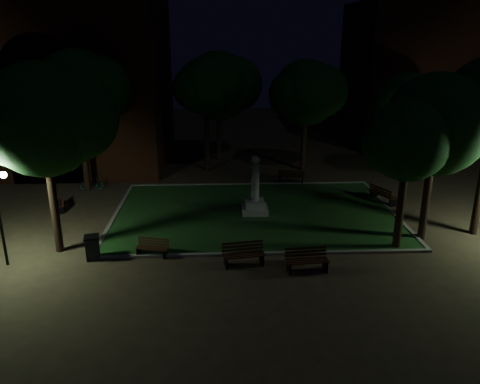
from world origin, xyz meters
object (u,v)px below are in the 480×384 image
at_px(bench_right_side, 383,195).
at_px(trash_bin, 93,247).
at_px(bench_near_left, 243,255).
at_px(bench_near_right, 307,261).
at_px(monument, 255,197).
at_px(bench_far_side, 291,177).
at_px(bench_west_near, 152,248).
at_px(bench_left_side, 60,204).
at_px(bicycle, 92,183).

bearing_deg(bench_right_side, trash_bin, 88.90).
distance_m(bench_near_left, bench_near_right, 2.69).
relative_size(monument, bench_far_side, 1.76).
height_order(monument, bench_west_near, monument).
xyz_separation_m(monument, bench_west_near, (-4.93, -4.94, -0.58)).
xyz_separation_m(monument, bench_near_left, (-0.92, -5.97, -0.49)).
xyz_separation_m(bench_left_side, bicycle, (0.85, 3.61, 0.03)).
bearing_deg(monument, bench_right_side, 10.38).
height_order(bench_left_side, bicycle, bicycle).
relative_size(bench_near_right, bench_left_side, 1.17).
xyz_separation_m(bench_far_side, bicycle, (-12.85, -0.74, -0.04)).
bearing_deg(bench_near_left, trash_bin, 163.64).
height_order(monument, bench_right_side, monument).
xyz_separation_m(monument, bench_near_right, (1.69, -6.62, -0.50)).
relative_size(bench_left_side, trash_bin, 1.43).
bearing_deg(bench_near_left, bench_left_side, 135.81).
bearing_deg(bench_far_side, monument, 75.80).
xyz_separation_m(trash_bin, bicycle, (-2.55, 9.76, -0.14)).
bearing_deg(bench_near_left, bench_far_side, 62.58).
bearing_deg(bench_left_side, bench_near_left, 35.22).
bearing_deg(bench_west_near, bicycle, 132.04).
relative_size(monument, trash_bin, 2.94).
xyz_separation_m(bench_west_near, bench_far_side, (7.73, 10.30, 0.07)).
bearing_deg(bench_right_side, monument, 75.85).
distance_m(bench_near_right, bench_right_side, 9.96).
distance_m(bench_near_left, trash_bin, 6.63).
relative_size(trash_bin, bicycle, 0.70).
height_order(bench_near_left, bench_near_right, bench_near_left).
bearing_deg(bench_near_right, bicycle, 131.32).
relative_size(bench_near_left, trash_bin, 1.72).
relative_size(bench_left_side, bicycle, 1.00).
bearing_deg(bench_left_side, bench_near_right, 38.99).
height_order(bench_near_right, bench_far_side, bench_near_right).
distance_m(monument, bench_near_left, 6.07).
xyz_separation_m(bench_far_side, trash_bin, (-10.30, -10.51, 0.11)).
bearing_deg(bench_left_side, bench_right_side, 71.37).
bearing_deg(bench_left_side, bench_west_near, 25.31).
bearing_deg(bench_right_side, bicycle, 55.15).
height_order(bench_west_near, trash_bin, trash_bin).
height_order(monument, bench_far_side, monument).
distance_m(monument, bench_west_near, 7.01).
bearing_deg(trash_bin, bench_near_left, -7.12).
bearing_deg(bench_near_right, bench_far_side, 79.76).
xyz_separation_m(bench_near_left, bench_far_side, (3.72, 11.33, -0.02)).
bearing_deg(bench_right_side, bench_left_side, 66.68).
height_order(monument, bench_left_side, monument).
distance_m(trash_bin, bicycle, 10.09).
height_order(bench_west_near, bench_left_side, bench_left_side).
distance_m(bench_far_side, trash_bin, 14.71).
distance_m(bench_west_near, bench_far_side, 12.87).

